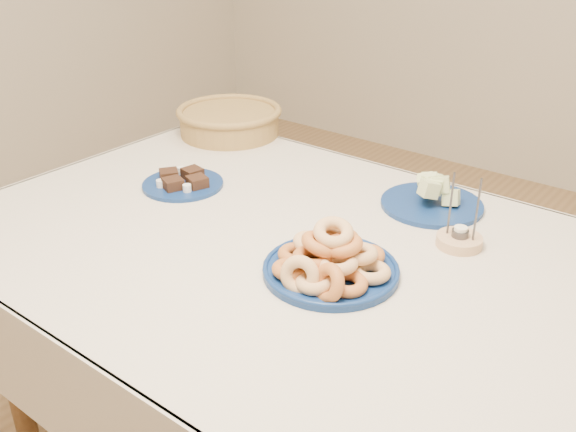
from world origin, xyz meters
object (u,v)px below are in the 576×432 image
Objects in this scene: dining_table at (301,286)px; candle_holder at (459,239)px; wicker_basket at (229,120)px; melon_plate at (433,196)px; brownie_plate at (183,182)px; donut_platter at (330,262)px.

dining_table is 9.72× the size of candle_holder.
wicker_basket is 2.43× the size of candle_holder.
candle_holder reaches higher than melon_plate.
dining_table is at bearing -140.77° from candle_holder.
brownie_plate is 1.68× the size of candle_holder.
dining_table is at bearing 153.63° from donut_platter.
brownie_plate is 0.76m from candle_holder.
donut_platter is at bearing -34.30° from wicker_basket.
wicker_basket is (-0.19, 0.40, 0.04)m from brownie_plate.
wicker_basket reaches higher than brownie_plate.
brownie_plate is at bearing 171.29° from dining_table.
melon_plate is 0.68m from brownie_plate.
wicker_basket reaches higher than dining_table.
dining_table is 4.00× the size of wicker_basket.
dining_table is 5.78× the size of brownie_plate.
wicker_basket is (-0.66, 0.47, 0.16)m from dining_table.
brownie_plate is 0.45m from wicker_basket.
dining_table is 0.38m from candle_holder.
candle_holder is at bearing -46.41° from melon_plate.
candle_holder is at bearing 11.94° from brownie_plate.
candle_holder is (0.75, 0.16, 0.00)m from brownie_plate.
melon_plate reaches higher than dining_table.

